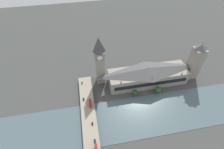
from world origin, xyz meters
TOP-DOWN VIEW (x-y plane):
  - ground_plane at (0.00, 0.00)m, footprint 600.00×600.00m
  - river_water at (-33.40, 0.00)m, footprint 54.80×360.00m
  - parliament_hall at (17.38, -8.00)m, footprint 29.21×105.22m
  - clock_tower at (30.76, 54.12)m, footprint 12.21×12.21m
  - victoria_tower at (17.43, -71.75)m, footprint 14.29×14.29m
  - road_bridge at (-33.40, 76.07)m, footprint 141.60×16.89m
  - double_decker_bus_lead at (-9.22, 72.48)m, footprint 10.72×2.59m
  - double_decker_bus_rear at (-65.04, 71.99)m, footprint 10.19×2.56m
  - car_northbound_mid at (27.03, 80.09)m, footprint 4.44×1.77m
  - car_northbound_tail at (-55.70, 72.51)m, footprint 4.55×1.90m
  - car_southbound_lead at (-35.76, 72.91)m, footprint 4.16×1.80m
  - car_southbound_mid at (-0.63, 80.03)m, footprint 4.62×1.75m
  - tree_embankment_near at (-3.81, -15.85)m, footprint 7.88×7.88m
  - tree_embankment_mid at (-2.10, 14.57)m, footprint 6.20×6.20m

SIDE VIEW (x-z plane):
  - ground_plane at x=0.00m, z-range 0.00..0.00m
  - river_water at x=-33.40m, z-range 0.00..0.30m
  - road_bridge at x=-33.40m, z-range 1.41..6.07m
  - tree_embankment_mid at x=-2.10m, z-range 1.03..9.32m
  - car_northbound_mid at x=27.03m, z-range 4.65..5.97m
  - car_southbound_mid at x=-0.63m, z-range 4.67..5.96m
  - car_southbound_lead at x=-35.76m, z-range 4.67..6.00m
  - car_northbound_tail at x=-55.70m, z-range 4.66..6.07m
  - tree_embankment_near at x=-3.81m, z-range 1.20..11.52m
  - double_decker_bus_lead at x=-9.22m, z-range 4.91..9.67m
  - double_decker_bus_rear at x=-65.04m, z-range 4.90..9.79m
  - parliament_hall at x=17.38m, z-range -0.10..26.62m
  - victoria_tower at x=17.43m, z-range -2.00..56.27m
  - clock_tower at x=30.76m, z-range 1.92..73.28m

